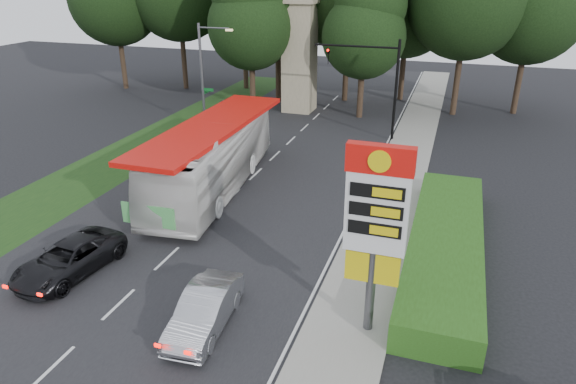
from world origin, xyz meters
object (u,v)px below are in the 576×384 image
(streetlight_signs, at_px, (204,73))
(transit_bus, at_px, (213,157))
(suv_charcoal, at_px, (69,259))
(gas_station_pylon, at_px, (376,217))
(monument, at_px, (300,52))
(sedan_silver, at_px, (205,310))
(traffic_signal_mast, at_px, (378,75))

(streetlight_signs, height_order, transit_bus, streetlight_signs)
(streetlight_signs, xyz_separation_m, suv_charcoal, (3.80, -20.24, -3.75))
(gas_station_pylon, bearing_deg, streetlight_signs, 128.96)
(monument, relative_size, transit_bus, 0.73)
(streetlight_signs, relative_size, sedan_silver, 1.85)
(traffic_signal_mast, height_order, streetlight_signs, streetlight_signs)
(gas_station_pylon, distance_m, traffic_signal_mast, 22.29)
(gas_station_pylon, height_order, suv_charcoal, gas_station_pylon)
(gas_station_pylon, distance_m, sedan_silver, 6.83)
(transit_bus, bearing_deg, traffic_signal_mast, 53.25)
(sedan_silver, relative_size, suv_charcoal, 0.88)
(traffic_signal_mast, xyz_separation_m, streetlight_signs, (-12.67, -1.99, -0.23))
(suv_charcoal, bearing_deg, monument, 94.30)
(traffic_signal_mast, bearing_deg, gas_station_pylon, -80.91)
(streetlight_signs, height_order, sedan_silver, streetlight_signs)
(gas_station_pylon, height_order, streetlight_signs, streetlight_signs)
(streetlight_signs, xyz_separation_m, transit_bus, (5.52, -10.20, -2.53))
(suv_charcoal, bearing_deg, traffic_signal_mast, 74.95)
(sedan_silver, bearing_deg, transit_bus, 109.87)
(streetlight_signs, distance_m, monument, 9.44)
(monument, xyz_separation_m, sedan_silver, (5.72, -29.62, -4.39))
(suv_charcoal, bearing_deg, streetlight_signs, 107.34)
(transit_bus, height_order, sedan_silver, transit_bus)
(transit_bus, distance_m, suv_charcoal, 10.25)
(traffic_signal_mast, relative_size, monument, 0.72)
(monument, bearing_deg, transit_bus, -88.32)
(gas_station_pylon, height_order, transit_bus, gas_station_pylon)
(gas_station_pylon, xyz_separation_m, suv_charcoal, (-12.39, -0.22, -3.76))
(transit_bus, distance_m, sedan_silver, 12.60)
(gas_station_pylon, height_order, sedan_silver, gas_station_pylon)
(streetlight_signs, height_order, monument, monument)
(streetlight_signs, bearing_deg, sedan_silver, -63.67)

